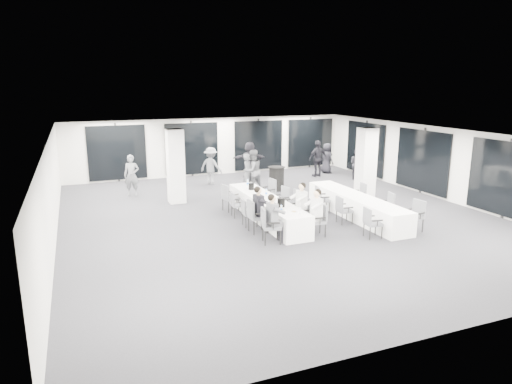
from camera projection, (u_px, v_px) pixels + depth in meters
room at (288, 169)px, 16.63m from camera, size 14.04×16.04×2.84m
column_left at (176, 166)px, 17.19m from camera, size 0.60×0.60×2.80m
column_right at (366, 164)px, 17.72m from camera, size 0.60×0.60×2.80m
banquet_table_main at (266, 209)px, 15.17m from camera, size 0.90×5.00×0.75m
banquet_table_side at (356, 206)px, 15.49m from camera, size 0.90×5.00×0.75m
cocktail_table at (277, 178)px, 19.36m from camera, size 0.73×0.73×1.02m
chair_main_left_near at (268, 223)px, 12.90m from camera, size 0.62×0.65×1.03m
chair_main_left_second at (255, 214)px, 13.82m from camera, size 0.52×0.58×1.02m
chair_main_left_mid at (248, 211)px, 14.46m from camera, size 0.47×0.52×0.87m
chair_main_left_fourth at (236, 203)px, 15.47m from camera, size 0.46×0.51×0.87m
chair_main_left_far at (228, 196)px, 16.16m from camera, size 0.58×0.62×0.97m
chair_main_right_near at (319, 218)px, 13.55m from camera, size 0.53×0.58×0.96m
chair_main_right_second at (304, 211)px, 14.42m from camera, size 0.53×0.57×0.92m
chair_main_right_mid at (294, 203)px, 15.06m from camera, size 0.57×0.62×1.02m
chair_main_right_fourth at (282, 198)px, 15.90m from camera, size 0.56×0.59×0.94m
chair_main_right_far at (269, 190)px, 16.96m from camera, size 0.56×0.61×0.99m
chair_side_left_near at (371, 221)px, 13.35m from camera, size 0.51×0.55×0.91m
chair_side_left_mid at (343, 208)px, 14.74m from camera, size 0.48×0.53×0.90m
chair_side_left_far at (321, 198)px, 16.03m from camera, size 0.56×0.59×0.92m
chair_side_right_near at (416, 214)px, 13.98m from camera, size 0.55×0.59×0.97m
chair_side_right_mid at (387, 204)px, 15.21m from camera, size 0.53×0.56×0.90m
chair_side_right_far at (360, 194)px, 16.67m from camera, size 0.51×0.55×0.90m
seated_guest_a at (274, 215)px, 12.89m from camera, size 0.50×0.38×1.44m
seated_guest_b at (260, 206)px, 13.83m from camera, size 0.50×0.38×1.44m
seated_guest_c at (315, 210)px, 13.43m from camera, size 0.50×0.38×1.44m
seated_guest_d at (300, 202)px, 14.30m from camera, size 0.50×0.38×1.44m
standing_guest_a at (248, 170)px, 19.03m from camera, size 0.84×0.85×1.82m
standing_guest_b at (253, 168)px, 19.00m from camera, size 1.10×0.84×2.01m
standing_guest_c at (211, 164)px, 20.43m from camera, size 1.29×1.32×1.89m
standing_guest_d at (318, 156)px, 22.12m from camera, size 1.27×0.83×2.01m
standing_guest_e at (327, 156)px, 23.00m from camera, size 0.70×0.93×1.73m
standing_guest_f at (250, 157)px, 21.95m from camera, size 1.88×0.89×1.97m
standing_guest_g at (131, 173)px, 18.36m from camera, size 0.82×0.73×1.88m
standing_guest_h at (357, 162)px, 21.45m from camera, size 0.71×0.93×1.71m
ice_bucket_near at (281, 202)px, 13.99m from camera, size 0.24×0.24×0.27m
ice_bucket_far at (251, 186)px, 16.25m from camera, size 0.20×0.20×0.23m
water_bottle_a at (281, 209)px, 13.43m from camera, size 0.06×0.06×0.20m
water_bottle_b at (266, 193)px, 15.36m from camera, size 0.07×0.07×0.22m
water_bottle_c at (248, 183)px, 16.83m from camera, size 0.08×0.08×0.24m
plate_a at (282, 210)px, 13.65m from camera, size 0.18×0.18×0.03m
plate_b at (294, 211)px, 13.45m from camera, size 0.21×0.21×0.03m
plate_c at (271, 200)px, 14.83m from camera, size 0.19×0.19×0.03m
wine_glass at (300, 209)px, 13.22m from camera, size 0.08×0.08×0.21m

